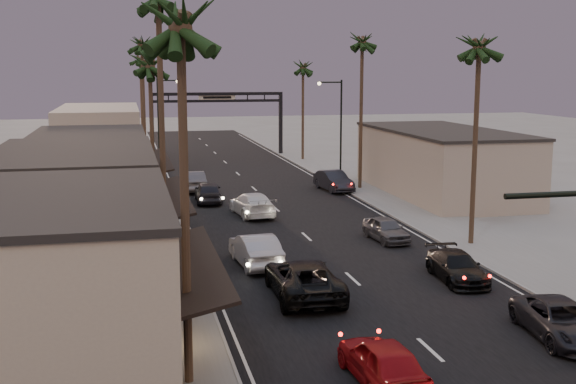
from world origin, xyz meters
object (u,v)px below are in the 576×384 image
arch (217,108)px  oncoming_silver (255,250)px  palm_rc (303,64)px  palm_far (140,56)px  palm_rb (362,37)px  streetlight_right (338,124)px  palm_la (180,13)px  streetlight_left (161,117)px  curbside_black (457,267)px  curbside_near (562,321)px  palm_ld (142,40)px  palm_ra (480,39)px  oncoming_red (382,361)px  oncoming_pickup (304,278)px  palm_lc (150,60)px

arch → oncoming_silver: (-4.09, -47.60, -4.71)m
palm_rc → palm_far: size_ratio=0.92×
palm_rb → palm_rc: bearing=90.0°
streetlight_right → palm_la: size_ratio=0.68×
streetlight_left → curbside_black: bearing=-73.9°
streetlight_left → palm_far: (-1.38, 20.00, 6.11)m
arch → curbside_near: arch is taller
palm_ld → palm_ra: (17.20, -31.00, -0.97)m
palm_ra → streetlight_left: bearing=114.5°
oncoming_red → streetlight_left: bearing=-88.0°
palm_ra → curbside_black: size_ratio=2.85×
palm_rc → curbside_black: 47.51m
oncoming_silver → oncoming_pickup: bearing=97.6°
streetlight_left → oncoming_pickup: streetlight_left is taller
palm_lc → palm_far: (0.30, 42.00, 0.97)m
palm_far → oncoming_pickup: (5.37, -61.10, -10.61)m
palm_far → curbside_black: 62.64m
oncoming_silver → palm_la: bearing=67.1°
oncoming_pickup → curbside_black: (7.62, 0.78, -0.16)m
palm_far → palm_rb: bearing=-63.6°
curbside_near → curbside_black: curbside_near is taller
palm_rb → curbside_near: palm_rb is taller
palm_rb → streetlight_right: bearing=149.2°
palm_rb → palm_far: 37.98m
palm_lc → curbside_black: size_ratio=2.64×
arch → palm_ld: bearing=-119.8°
palm_lc → curbside_black: (13.29, -18.32, -9.80)m
palm_ld → oncoming_pickup: (5.67, -38.10, -11.58)m
streetlight_right → oncoming_silver: (-11.01, -22.60, -4.50)m
streetlight_right → palm_rb: (1.68, -1.00, 7.09)m
palm_rb → oncoming_silver: 27.60m
palm_rb → palm_rc: (0.00, 20.00, -1.95)m
oncoming_red → oncoming_silver: (-1.46, 14.65, 0.07)m
oncoming_red → oncoming_pickup: 9.15m
palm_la → streetlight_left: bearing=88.0°
palm_rb → oncoming_pickup: palm_rb is taller
palm_ra → oncoming_pickup: palm_ra is taller
palm_rc → curbside_black: palm_rc is taller
palm_far → curbside_black: palm_far is taller
palm_la → curbside_near: 17.50m
palm_rb → oncoming_red: bearing=-107.2°
arch → streetlight_left: 13.85m
streetlight_right → curbside_black: (-2.23, -27.32, -4.66)m
oncoming_red → arch: bearing=-95.3°
palm_far → palm_la: bearing=-90.2°
oncoming_silver → arch: bearing=-99.2°
palm_ld → oncoming_pickup: size_ratio=2.37×
streetlight_left → oncoming_red: (4.29, -50.25, -4.57)m
arch → palm_la: size_ratio=1.15×
palm_rc → palm_lc: bearing=-121.6°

